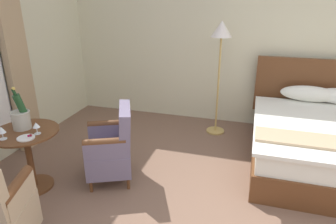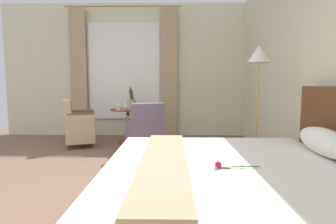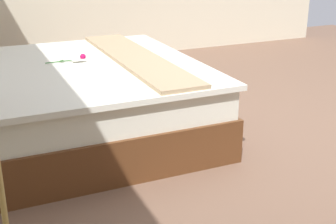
{
  "view_description": "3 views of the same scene",
  "coord_description": "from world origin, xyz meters",
  "views": [
    {
      "loc": [
        -0.22,
        -2.13,
        2.05
      ],
      "look_at": [
        -1.14,
        1.01,
        0.76
      ],
      "focal_mm": 32.0,
      "sensor_mm": 36.0,
      "label": 1
    },
    {
      "loc": [
        2.82,
        1.11,
        1.2
      ],
      "look_at": [
        -0.55,
        1.05,
        0.84
      ],
      "focal_mm": 28.0,
      "sensor_mm": 36.0,
      "label": 2
    },
    {
      "loc": [
        -2.7,
        2.32,
        1.52
      ],
      "look_at": [
        -0.67,
        1.41,
        0.69
      ],
      "focal_mm": 50.0,
      "sensor_mm": 36.0,
      "label": 3
    }
  ],
  "objects": [
    {
      "name": "floor_lamp_brass",
      "position": [
        -0.72,
        2.25,
        1.4
      ],
      "size": [
        0.3,
        0.3,
        1.71
      ],
      "color": "tan",
      "rests_on": "ground"
    },
    {
      "name": "wall_window_side",
      "position": [
        -3.35,
        0.0,
        1.52
      ],
      "size": [
        0.27,
        5.64,
        3.04
      ],
      "color": "beige",
      "rests_on": "ground"
    },
    {
      "name": "wine_glass_near_edge",
      "position": [
        -2.32,
        0.19,
        0.79
      ],
      "size": [
        0.07,
        0.07,
        0.13
      ],
      "color": "white",
      "rests_on": "side_table_round"
    },
    {
      "name": "armchair_by_window",
      "position": [
        -1.7,
        0.63,
        0.41
      ],
      "size": [
        0.7,
        0.74,
        0.89
      ],
      "color": "brown",
      "rests_on": "ground"
    },
    {
      "name": "wall_headboard_side",
      "position": [
        0.0,
        2.82,
        1.52
      ],
      "size": [
        6.75,
        0.12,
        3.04
      ],
      "color": "beige",
      "rests_on": "ground"
    },
    {
      "name": "wine_glass_near_bucket",
      "position": [
        -2.56,
        -0.01,
        0.8
      ],
      "size": [
        0.08,
        0.08,
        0.14
      ],
      "color": "white",
      "rests_on": "side_table_round"
    },
    {
      "name": "ground_plane",
      "position": [
        0.0,
        0.0,
        0.0
      ],
      "size": [
        8.13,
        8.13,
        0.0
      ],
      "primitive_type": "plane",
      "color": "brown"
    },
    {
      "name": "snack_plate",
      "position": [
        -2.35,
        0.06,
        0.71
      ],
      "size": [
        0.17,
        0.17,
        0.04
      ],
      "color": "white",
      "rests_on": "side_table_round"
    },
    {
      "name": "armchair_facing_bed",
      "position": [
        -2.13,
        -0.7,
        0.4
      ],
      "size": [
        0.69,
        0.69,
        0.92
      ],
      "color": "brown",
      "rests_on": "ground"
    },
    {
      "name": "champagne_bucket",
      "position": [
        -2.56,
        0.26,
        0.84
      ],
      "size": [
        0.2,
        0.2,
        0.47
      ],
      "color": "#B4B2A2",
      "rests_on": "side_table_round"
    },
    {
      "name": "bed",
      "position": [
        0.81,
        1.67,
        0.33
      ],
      "size": [
        1.98,
        2.06,
        1.18
      ],
      "color": "brown",
      "rests_on": "ground"
    },
    {
      "name": "side_table_round",
      "position": [
        -2.49,
        0.2,
        0.44
      ],
      "size": [
        0.7,
        0.7,
        0.7
      ],
      "color": "brown",
      "rests_on": "ground"
    }
  ]
}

